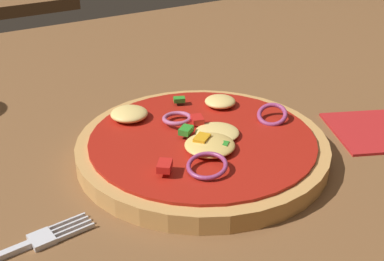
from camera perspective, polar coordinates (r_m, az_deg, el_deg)
The scene contains 3 objects.
dining_table at distance 0.56m, azimuth 4.87°, elevation -1.50°, with size 1.42×1.06×0.03m.
pizza at distance 0.51m, azimuth 1.13°, elevation -1.70°, with size 0.25×0.25×0.04m.
fork at distance 0.41m, azimuth -20.38°, elevation -13.02°, with size 0.15×0.03×0.00m.
Camera 1 is at (-0.30, -0.39, 0.29)m, focal length 46.80 mm.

